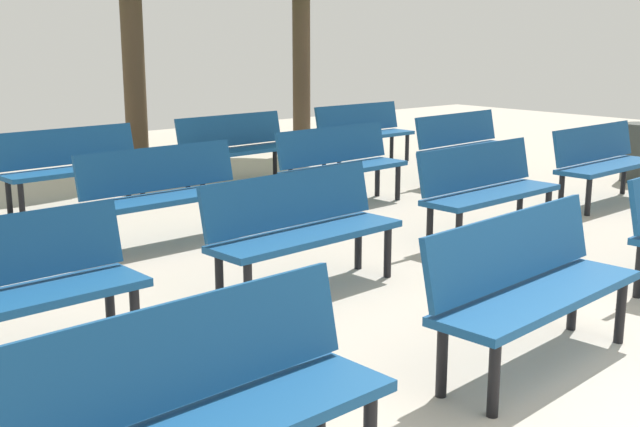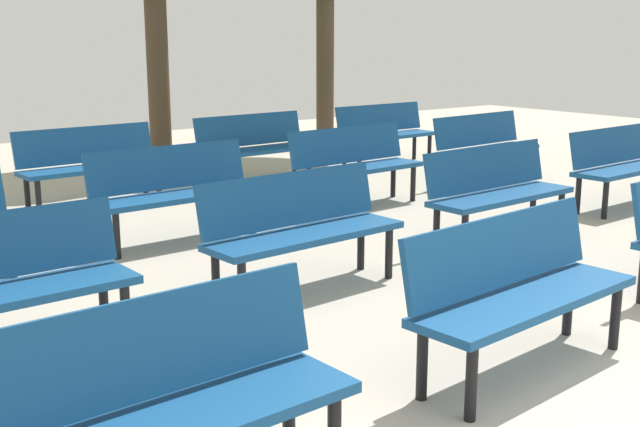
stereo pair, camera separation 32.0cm
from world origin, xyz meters
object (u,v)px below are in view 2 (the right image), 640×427
at_px(bench_r0_c1, 156,400).
at_px(bench_r2_c4, 484,144).
at_px(bench_r0_c2, 517,284).
at_px(bench_r2_c2, 175,187).
at_px(bench_r3_c2, 91,161).
at_px(bench_r1_c3, 496,187).
at_px(bench_r2_c3, 354,161).
at_px(bench_r1_c2, 300,224).
at_px(bench_r1_c4, 623,162).
at_px(bench_r3_c3, 255,144).
at_px(bench_r3_c4, 385,130).

relative_size(bench_r0_c1, bench_r2_c4, 0.99).
xyz_separation_m(bench_r0_c2, bench_r2_c2, (-0.18, 3.80, 0.00)).
xyz_separation_m(bench_r0_c2, bench_r3_c2, (-0.20, 5.76, 0.00)).
xyz_separation_m(bench_r1_c3, bench_r2_c2, (-2.34, 1.80, 0.00)).
relative_size(bench_r1_c3, bench_r2_c3, 1.00).
xyz_separation_m(bench_r0_c2, bench_r2_c4, (4.36, 4.07, 0.00)).
bearing_deg(bench_r0_c1, bench_r2_c3, 40.82).
distance_m(bench_r1_c2, bench_r3_c2, 3.84).
height_order(bench_r0_c2, bench_r3_c2, same).
height_order(bench_r1_c4, bench_r2_c4, same).
height_order(bench_r0_c2, bench_r3_c3, same).
relative_size(bench_r1_c4, bench_r2_c2, 1.00).
bearing_deg(bench_r1_c4, bench_r0_c2, -156.34).
bearing_deg(bench_r1_c3, bench_r0_c2, -139.38).
height_order(bench_r0_c1, bench_r2_c3, same).
xyz_separation_m(bench_r1_c2, bench_r3_c2, (-0.09, 3.84, 0.00)).
height_order(bench_r2_c2, bench_r3_c3, same).
relative_size(bench_r0_c1, bench_r3_c3, 1.00).
bearing_deg(bench_r1_c3, bench_r1_c2, 179.81).
xyz_separation_m(bench_r0_c2, bench_r1_c4, (4.46, 2.16, 0.00)).
bearing_deg(bench_r1_c4, bench_r1_c3, -178.23).
xyz_separation_m(bench_r1_c4, bench_r2_c4, (-0.10, 1.92, 0.00)).
xyz_separation_m(bench_r1_c2, bench_r3_c3, (2.13, 3.93, 0.00)).
relative_size(bench_r1_c3, bench_r1_c4, 1.00).
bearing_deg(bench_r3_c3, bench_r3_c4, -0.12).
relative_size(bench_r1_c3, bench_r3_c2, 1.00).
bearing_deg(bench_r3_c2, bench_r3_c4, -0.31).
bearing_deg(bench_r3_c3, bench_r2_c4, -39.51).
xyz_separation_m(bench_r2_c3, bench_r3_c2, (-2.31, 1.79, 0.00)).
bearing_deg(bench_r2_c2, bench_r1_c3, -39.01).
distance_m(bench_r2_c3, bench_r2_c4, 2.25).
bearing_deg(bench_r3_c2, bench_r3_c3, -0.32).
bearing_deg(bench_r1_c2, bench_r2_c4, 22.57).
xyz_separation_m(bench_r3_c2, bench_r3_c4, (4.53, 0.18, 0.00)).
xyz_separation_m(bench_r1_c2, bench_r1_c3, (2.28, 0.08, 0.00)).
bearing_deg(bench_r0_c2, bench_r1_c4, 21.56).
distance_m(bench_r0_c2, bench_r2_c3, 4.50).
relative_size(bench_r2_c3, bench_r3_c4, 1.01).
relative_size(bench_r2_c2, bench_r3_c2, 1.00).
xyz_separation_m(bench_r0_c1, bench_r1_c3, (4.43, 2.10, 0.00)).
bearing_deg(bench_r2_c2, bench_r1_c2, -89.52).
distance_m(bench_r0_c1, bench_r3_c4, 8.95).
bearing_deg(bench_r1_c4, bench_r2_c3, 140.13).
distance_m(bench_r2_c3, bench_r3_c2, 2.93).
distance_m(bench_r1_c3, bench_r3_c3, 3.85).
relative_size(bench_r0_c1, bench_r3_c4, 1.00).
relative_size(bench_r2_c2, bench_r3_c3, 1.00).
xyz_separation_m(bench_r2_c3, bench_r3_c3, (-0.10, 1.88, 0.00)).
distance_m(bench_r0_c2, bench_r1_c3, 2.95).
xyz_separation_m(bench_r1_c4, bench_r3_c4, (-0.13, 3.78, 0.00)).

